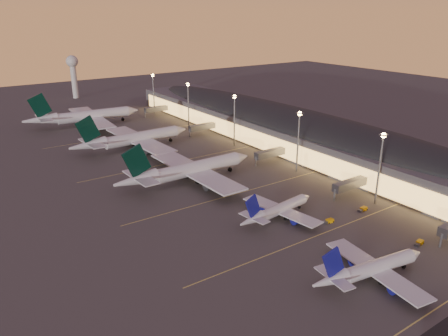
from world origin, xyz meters
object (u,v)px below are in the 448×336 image
airliner_wide_mid (132,139)px  baggage_tug_c (363,209)px  radar_tower (73,69)px  airliner_wide_near (187,170)px  baggage_tug_d (329,221)px  airliner_wide_far (84,116)px  airliner_narrow_south (370,269)px  airliner_narrow_north (277,210)px  baggage_tug_b (419,243)px

airliner_wide_mid → baggage_tug_c: (35.68, -110.79, -4.57)m
airliner_wide_mid → radar_tower: bearing=80.8°
airliner_wide_near → baggage_tug_d: 60.01m
airliner_wide_far → airliner_narrow_south: bearing=-83.9°
airliner_narrow_north → baggage_tug_d: airliner_narrow_north is taller
airliner_wide_far → baggage_tug_c: 175.24m
radar_tower → baggage_tug_c: (17.55, -261.40, -21.35)m
radar_tower → baggage_tug_c: 262.86m
baggage_tug_c → baggage_tug_b: bearing=-107.2°
airliner_narrow_north → radar_tower: size_ratio=1.03×
airliner_wide_near → baggage_tug_b: airliner_wide_near is taller
airliner_narrow_south → airliner_wide_far: airliner_wide_far is taller
airliner_narrow_north → airliner_narrow_south: bearing=-103.3°
airliner_narrow_north → baggage_tug_d: (11.80, -11.59, -2.58)m
baggage_tug_b → baggage_tug_d: 27.22m
baggage_tug_b → baggage_tug_c: 24.89m
airliner_wide_far → radar_tower: size_ratio=2.07×
airliner_narrow_north → airliner_wide_near: bearing=92.1°
airliner_narrow_north → radar_tower: (10.57, 249.32, 18.78)m
airliner_wide_mid → baggage_tug_c: 116.49m
baggage_tug_d → baggage_tug_c: bearing=2.7°
airliner_wide_far → airliner_wide_near: bearing=-84.0°
baggage_tug_b → airliner_narrow_north: bearing=111.7°
airliner_wide_near → baggage_tug_b: size_ratio=15.68×
baggage_tug_d → radar_tower: bearing=94.6°
airliner_narrow_south → baggage_tug_d: (15.73, 27.96, -2.76)m
airliner_narrow_south → radar_tower: size_ratio=1.09×
airliner_narrow_south → airliner_wide_mid: airliner_wide_mid is taller
airliner_narrow_north → baggage_tug_b: bearing=-65.5°
airliner_narrow_north → baggage_tug_b: (22.95, -36.43, -2.59)m
airliner_wide_mid → airliner_wide_far: size_ratio=0.92×
baggage_tug_c → baggage_tug_d: 16.33m
baggage_tug_b → baggage_tug_c: size_ratio=0.97×
baggage_tug_c → airliner_wide_far: bearing=98.1°
airliner_wide_mid → baggage_tug_b: airliner_wide_mid is taller
airliner_wide_far → baggage_tug_d: (23.91, -169.99, -5.03)m
airliner_narrow_north → baggage_tug_c: size_ratio=8.41×
airliner_wide_near → baggage_tug_b: (30.71, -81.39, -4.52)m
airliner_narrow_south → radar_tower: 289.84m
airliner_narrow_south → baggage_tug_b: bearing=14.8°
airliner_wide_near → baggage_tug_c: bearing=-59.0°
airliner_narrow_north → baggage_tug_c: bearing=-30.9°
airliner_wide_mid → baggage_tug_d: 112.08m
airliner_narrow_north → baggage_tug_c: 30.72m
airliner_wide_near → baggage_tug_d: airliner_wide_near is taller
airliner_wide_mid → radar_tower: radar_tower is taller
airliner_narrow_north → radar_tower: bearing=79.9°
airliner_wide_far → radar_tower: (22.68, 90.92, 16.33)m
baggage_tug_c → airliner_narrow_south: bearing=-144.5°
airliner_narrow_north → airliner_wide_far: 158.88m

